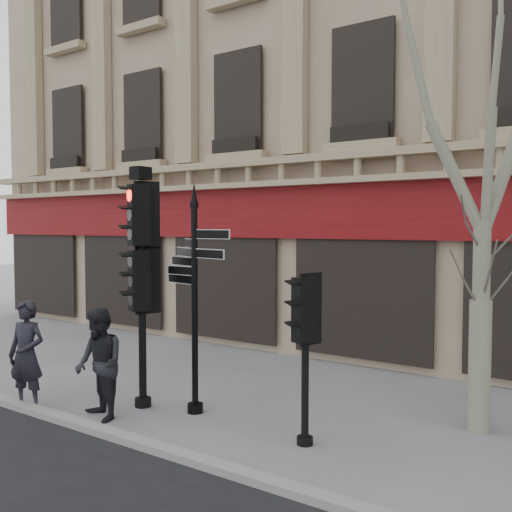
% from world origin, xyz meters
% --- Properties ---
extents(ground, '(80.00, 80.00, 0.00)m').
position_xyz_m(ground, '(0.00, 0.00, 0.00)').
color(ground, slate).
rests_on(ground, ground).
extents(kerb, '(80.00, 0.25, 0.12)m').
position_xyz_m(kerb, '(0.00, -1.40, 0.06)').
color(kerb, gray).
rests_on(kerb, ground).
extents(building, '(28.00, 15.52, 18.00)m').
position_xyz_m(building, '(0.00, 12.48, 8.99)').
color(building, tan).
rests_on(building, ground).
extents(fingerpost, '(2.20, 2.20, 4.01)m').
position_xyz_m(fingerpost, '(-1.00, 0.25, 2.70)').
color(fingerpost, black).
rests_on(fingerpost, ground).
extents(traffic_signal_main, '(0.56, 0.49, 4.30)m').
position_xyz_m(traffic_signal_main, '(-1.99, -0.03, 2.71)').
color(traffic_signal_main, black).
rests_on(traffic_signal_main, ground).
extents(traffic_signal_secondary, '(0.49, 0.41, 2.50)m').
position_xyz_m(traffic_signal_secondary, '(1.31, 0.07, 1.75)').
color(traffic_signal_secondary, black).
rests_on(traffic_signal_secondary, ground).
extents(plane_tree, '(3.04, 3.04, 8.08)m').
position_xyz_m(plane_tree, '(3.29, 2.14, 5.67)').
color(plane_tree, gray).
rests_on(plane_tree, ground).
extents(pedestrian_a, '(0.81, 0.65, 1.93)m').
position_xyz_m(pedestrian_a, '(-3.59, -1.30, 0.97)').
color(pedestrian_a, black).
rests_on(pedestrian_a, ground).
extents(pedestrian_b, '(1.10, 0.97, 1.88)m').
position_xyz_m(pedestrian_b, '(-2.08, -0.94, 0.94)').
color(pedestrian_b, black).
rests_on(pedestrian_b, ground).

